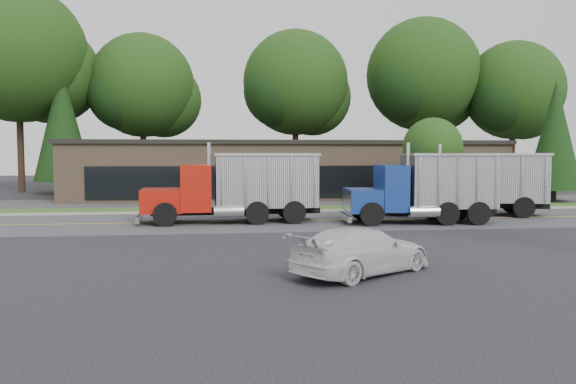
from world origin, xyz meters
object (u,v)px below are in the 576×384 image
Objects in this scene: dump_truck_red at (241,185)px; rally_car at (362,250)px; dump_truck_blue at (428,186)px; dump_truck_maroon at (469,182)px.

rally_car is (2.88, -12.18, -1.15)m from dump_truck_red.
dump_truck_blue reaches higher than rally_car.
rally_car is (-6.09, -10.85, -1.14)m from dump_truck_blue.
dump_truck_blue is 1.60× the size of rally_car.
dump_truck_red is 12.57m from rally_car.
dump_truck_maroon is 16.80m from rally_car.
dump_truck_blue is at bearing -63.61° from rally_car.
dump_truck_blue is 0.78× the size of dump_truck_maroon.
rally_car is at bearing 101.12° from dump_truck_red.
dump_truck_maroon is 2.06× the size of rally_car.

